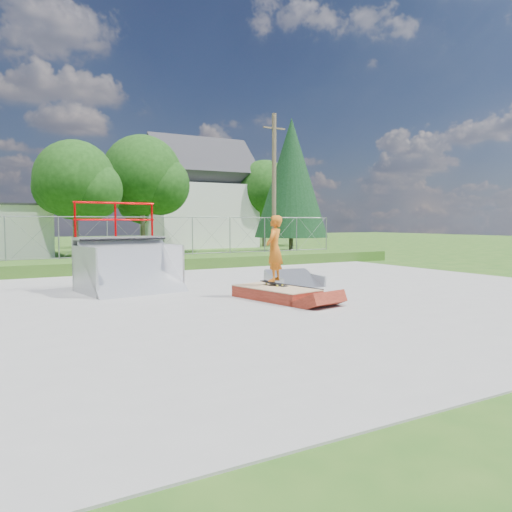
# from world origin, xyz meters

# --- Properties ---
(ground) EXTENTS (120.00, 120.00, 0.00)m
(ground) POSITION_xyz_m (0.00, 0.00, 0.00)
(ground) COLOR #265718
(ground) RESTS_ON ground
(concrete_pad) EXTENTS (20.00, 16.00, 0.04)m
(concrete_pad) POSITION_xyz_m (0.00, 0.00, 0.02)
(concrete_pad) COLOR #999896
(concrete_pad) RESTS_ON ground
(grass_berm) EXTENTS (24.00, 3.00, 0.50)m
(grass_berm) POSITION_xyz_m (0.00, 9.50, 0.25)
(grass_berm) COLOR #265718
(grass_berm) RESTS_ON ground
(grind_box) EXTENTS (1.59, 2.54, 0.35)m
(grind_box) POSITION_xyz_m (-0.22, -0.52, 0.18)
(grind_box) COLOR maroon
(grind_box) RESTS_ON concrete_pad
(quarter_pipe) EXTENTS (2.97, 2.62, 2.68)m
(quarter_pipe) POSITION_xyz_m (-3.13, 2.86, 1.34)
(quarter_pipe) COLOR #ACAFB4
(quarter_pipe) RESTS_ON concrete_pad
(flat_bank_ramp) EXTENTS (1.73, 1.82, 0.46)m
(flat_bank_ramp) POSITION_xyz_m (1.81, 1.60, 0.23)
(flat_bank_ramp) COLOR #ACAFB4
(flat_bank_ramp) RESTS_ON concrete_pad
(skateboard) EXTENTS (0.52, 0.82, 0.13)m
(skateboard) POSITION_xyz_m (-0.07, -0.20, 0.40)
(skateboard) COLOR black
(skateboard) RESTS_ON grind_box
(skater) EXTENTS (0.77, 0.75, 1.79)m
(skater) POSITION_xyz_m (-0.07, -0.20, 1.29)
(skater) COLOR #CF6818
(skater) RESTS_ON grind_box
(chain_link_fence) EXTENTS (20.00, 0.06, 1.80)m
(chain_link_fence) POSITION_xyz_m (0.00, 10.50, 1.40)
(chain_link_fence) COLOR gray
(chain_link_fence) RESTS_ON grass_berm
(gable_house) EXTENTS (8.40, 6.08, 8.94)m
(gable_house) POSITION_xyz_m (9.00, 26.00, 3.84)
(gable_house) COLOR silver
(gable_house) RESTS_ON ground
(utility_pole) EXTENTS (0.24, 0.24, 8.00)m
(utility_pole) POSITION_xyz_m (7.50, 12.00, 4.00)
(utility_pole) COLOR brown
(utility_pole) RESTS_ON ground
(tree_left_near) EXTENTS (4.76, 4.48, 6.65)m
(tree_left_near) POSITION_xyz_m (-1.75, 17.83, 4.24)
(tree_left_near) COLOR brown
(tree_left_near) RESTS_ON ground
(tree_center) EXTENTS (5.44, 5.12, 7.60)m
(tree_center) POSITION_xyz_m (2.78, 19.81, 4.85)
(tree_center) COLOR brown
(tree_center) RESTS_ON ground
(tree_right_far) EXTENTS (5.10, 4.80, 7.12)m
(tree_right_far) POSITION_xyz_m (14.27, 23.82, 4.54)
(tree_right_far) COLOR brown
(tree_right_far) RESTS_ON ground
(tree_back_mid) EXTENTS (4.08, 3.84, 5.70)m
(tree_back_mid) POSITION_xyz_m (5.21, 27.86, 3.63)
(tree_back_mid) COLOR brown
(tree_back_mid) RESTS_ON ground
(conifer_tree) EXTENTS (5.04, 5.04, 9.10)m
(conifer_tree) POSITION_xyz_m (12.00, 17.00, 5.05)
(conifer_tree) COLOR brown
(conifer_tree) RESTS_ON ground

